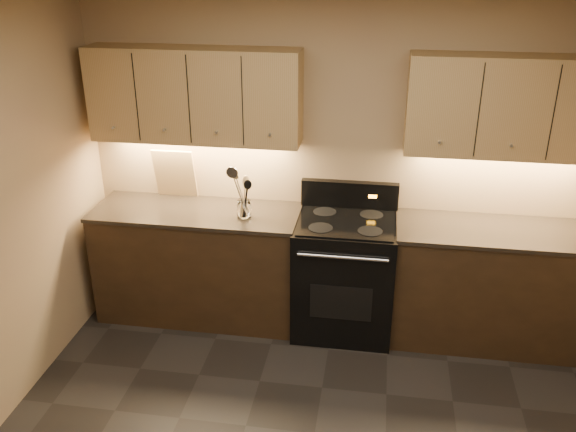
{
  "coord_description": "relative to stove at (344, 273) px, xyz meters",
  "views": [
    {
      "loc": [
        0.3,
        -2.5,
        2.81
      ],
      "look_at": [
        -0.33,
        1.45,
        1.04
      ],
      "focal_mm": 38.0,
      "sensor_mm": 36.0,
      "label": 1
    }
  ],
  "objects": [
    {
      "name": "utensil_crock",
      "position": [
        -0.78,
        -0.05,
        0.51
      ],
      "size": [
        0.13,
        0.13,
        0.13
      ],
      "color": "white",
      "rests_on": "counter_left"
    },
    {
      "name": "steel_skimmer",
      "position": [
        -0.75,
        -0.06,
        0.66
      ],
      "size": [
        0.19,
        0.12,
        0.4
      ],
      "primitive_type": null,
      "rotation": [
        0.08,
        -0.27,
        -0.05
      ],
      "color": "silver",
      "rests_on": "utensil_crock"
    },
    {
      "name": "wooden_spoon",
      "position": [
        -0.79,
        -0.05,
        0.61
      ],
      "size": [
        0.09,
        0.13,
        0.31
      ],
      "primitive_type": null,
      "rotation": [
        -0.19,
        0.14,
        0.26
      ],
      "color": "tan",
      "rests_on": "utensil_crock"
    },
    {
      "name": "black_spoon",
      "position": [
        -0.79,
        -0.02,
        0.63
      ],
      "size": [
        0.12,
        0.15,
        0.33
      ],
      "primitive_type": null,
      "rotation": [
        0.31,
        0.18,
        0.07
      ],
      "color": "black",
      "rests_on": "utensil_crock"
    },
    {
      "name": "outlet_plate",
      "position": [
        -1.38,
        0.31,
        0.64
      ],
      "size": [
        0.08,
        0.01,
        0.12
      ],
      "primitive_type": "cube",
      "color": "#B2B5BA",
      "rests_on": "wall_back"
    },
    {
      "name": "stove",
      "position": [
        0.0,
        0.0,
        0.0
      ],
      "size": [
        0.76,
        0.68,
        1.14
      ],
      "color": "black",
      "rests_on": "ground"
    },
    {
      "name": "upper_cab_left",
      "position": [
        -1.18,
        0.17,
        1.32
      ],
      "size": [
        1.6,
        0.3,
        0.7
      ],
      "primitive_type": "cube",
      "color": "#A18050",
      "rests_on": "wall_back"
    },
    {
      "name": "cutting_board",
      "position": [
        -1.42,
        0.26,
        0.66
      ],
      "size": [
        0.34,
        0.12,
        0.42
      ],
      "primitive_type": "cube",
      "rotation": [
        0.24,
        0.0,
        0.01
      ],
      "color": "tan",
      "rests_on": "counter_left"
    },
    {
      "name": "wall_back",
      "position": [
        -0.08,
        0.32,
        0.82
      ],
      "size": [
        4.0,
        0.04,
        2.6
      ],
      "primitive_type": "cube",
      "color": "#9E885D",
      "rests_on": "ground"
    },
    {
      "name": "counter_left",
      "position": [
        -1.18,
        0.02,
        -0.01
      ],
      "size": [
        1.62,
        0.62,
        0.93
      ],
      "color": "black",
      "rests_on": "ground"
    },
    {
      "name": "ceiling",
      "position": [
        -0.08,
        -1.68,
        2.12
      ],
      "size": [
        4.0,
        4.0,
        0.0
      ],
      "primitive_type": "plane",
      "rotation": [
        3.14,
        0.0,
        0.0
      ],
      "color": "silver",
      "rests_on": "wall_back"
    },
    {
      "name": "counter_right",
      "position": [
        1.1,
        0.02,
        -0.01
      ],
      "size": [
        1.46,
        0.62,
        0.93
      ],
      "color": "black",
      "rests_on": "ground"
    },
    {
      "name": "steel_spatula",
      "position": [
        -0.75,
        -0.05,
        0.65
      ],
      "size": [
        0.2,
        0.12,
        0.37
      ],
      "primitive_type": null,
      "rotation": [
        -0.04,
        -0.31,
        -0.12
      ],
      "color": "silver",
      "rests_on": "utensil_crock"
    },
    {
      "name": "upper_cab_right",
      "position": [
        1.1,
        0.17,
        1.32
      ],
      "size": [
        1.44,
        0.3,
        0.7
      ],
      "primitive_type": "cube",
      "color": "#A18050",
      "rests_on": "wall_back"
    }
  ]
}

